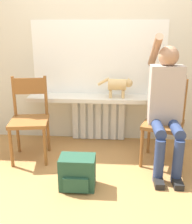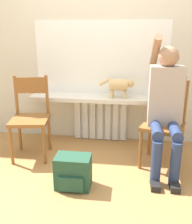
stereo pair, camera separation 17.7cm
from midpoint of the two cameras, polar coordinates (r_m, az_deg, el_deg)
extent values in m
plane|color=#B27F47|center=(2.65, -3.05, -15.87)|extent=(12.00, 12.00, 0.00)
cube|color=beige|center=(3.43, -0.88, 15.89)|extent=(7.00, 0.06, 2.70)
cube|color=silver|center=(3.56, -0.88, -1.40)|extent=(0.72, 0.05, 0.59)
cube|color=silver|center=(3.56, -5.90, -1.52)|extent=(0.07, 0.03, 0.56)
cube|color=silver|center=(3.54, -4.26, -1.56)|extent=(0.07, 0.03, 0.56)
cube|color=silver|center=(3.53, -2.61, -1.61)|extent=(0.07, 0.03, 0.56)
cube|color=silver|center=(3.52, -0.95, -1.65)|extent=(0.07, 0.03, 0.56)
cube|color=silver|center=(3.51, 0.72, -1.68)|extent=(0.07, 0.03, 0.56)
cube|color=silver|center=(3.51, 2.40, -1.72)|extent=(0.07, 0.03, 0.56)
cube|color=silver|center=(3.51, 4.08, -1.76)|extent=(0.07, 0.03, 0.56)
cube|color=silver|center=(3.34, -1.10, 3.01)|extent=(1.78, 0.33, 0.05)
cube|color=white|center=(3.41, -0.91, 11.67)|extent=(1.71, 0.01, 0.93)
cube|color=brown|center=(3.07, -15.95, -2.03)|extent=(0.47, 0.47, 0.04)
cylinder|color=brown|center=(3.04, -19.61, -7.51)|extent=(0.04, 0.04, 0.44)
cylinder|color=brown|center=(2.97, -12.73, -7.52)|extent=(0.04, 0.04, 0.44)
cylinder|color=brown|center=(3.36, -18.09, -4.86)|extent=(0.04, 0.04, 0.44)
cylinder|color=brown|center=(3.30, -11.89, -4.81)|extent=(0.04, 0.04, 0.44)
cylinder|color=brown|center=(3.21, -18.93, 3.27)|extent=(0.04, 0.04, 0.47)
cylinder|color=brown|center=(3.14, -12.46, 3.51)|extent=(0.04, 0.04, 0.47)
cube|color=brown|center=(3.15, -15.91, 5.44)|extent=(0.37, 0.08, 0.19)
cube|color=brown|center=(2.93, 12.76, -2.75)|extent=(0.53, 0.53, 0.04)
cylinder|color=brown|center=(2.89, 8.16, -7.92)|extent=(0.04, 0.04, 0.44)
cylinder|color=brown|center=(2.84, 15.39, -8.97)|extent=(0.04, 0.04, 0.44)
cylinder|color=brown|center=(3.22, 9.87, -5.26)|extent=(0.04, 0.04, 0.44)
cylinder|color=brown|center=(3.17, 16.34, -6.14)|extent=(0.04, 0.04, 0.44)
cylinder|color=brown|center=(3.06, 10.36, 3.25)|extent=(0.04, 0.04, 0.47)
cylinder|color=brown|center=(3.01, 17.16, 2.48)|extent=(0.04, 0.04, 0.47)
cube|color=brown|center=(3.00, 13.89, 5.02)|extent=(0.36, 0.14, 0.19)
cylinder|color=navy|center=(2.73, 11.50, -3.38)|extent=(0.11, 0.41, 0.11)
cylinder|color=navy|center=(2.76, 15.21, -3.42)|extent=(0.11, 0.41, 0.11)
cylinder|color=navy|center=(2.66, 11.68, -10.46)|extent=(0.10, 0.10, 0.45)
cylinder|color=navy|center=(2.69, 15.55, -10.42)|extent=(0.10, 0.10, 0.45)
cube|color=black|center=(2.70, 11.58, -14.70)|extent=(0.09, 0.20, 0.06)
cube|color=black|center=(2.74, 15.44, -14.62)|extent=(0.09, 0.20, 0.06)
cube|color=#AD9E93|center=(2.85, 13.15, 3.64)|extent=(0.34, 0.20, 0.62)
sphere|color=#A87A5B|center=(2.78, 13.75, 11.73)|extent=(0.21, 0.21, 0.21)
cylinder|color=#A87A5B|center=(2.90, 10.98, 12.87)|extent=(0.08, 0.50, 0.38)
cylinder|color=#AD9E93|center=(2.85, 16.26, 2.73)|extent=(0.08, 0.08, 0.50)
cylinder|color=#DBB77A|center=(3.25, 3.02, 5.99)|extent=(0.22, 0.14, 0.14)
sphere|color=#DBB77A|center=(3.25, 5.55, 6.29)|extent=(0.10, 0.10, 0.10)
cone|color=#DBB77A|center=(3.21, 5.58, 6.99)|extent=(0.04, 0.04, 0.04)
cone|color=#DBB77A|center=(3.26, 5.56, 7.16)|extent=(0.04, 0.04, 0.04)
cylinder|color=#DBB77A|center=(3.24, 4.36, 3.82)|extent=(0.04, 0.04, 0.10)
cylinder|color=#DBB77A|center=(3.31, 4.36, 4.11)|extent=(0.04, 0.04, 0.10)
cylinder|color=#DBB77A|center=(3.24, 1.60, 3.87)|extent=(0.04, 0.04, 0.10)
cylinder|color=#DBB77A|center=(3.31, 1.65, 4.16)|extent=(0.04, 0.04, 0.10)
cylinder|color=#DBB77A|center=(3.25, 0.08, 6.63)|extent=(0.15, 0.03, 0.11)
cube|color=#234C38|center=(2.57, -6.08, -12.91)|extent=(0.34, 0.22, 0.32)
cube|color=#234C38|center=(2.50, -6.53, -15.62)|extent=(0.23, 0.03, 0.14)
camera|label=1|loc=(0.09, -91.68, -0.54)|focal=42.00mm
camera|label=2|loc=(0.09, 88.32, 0.54)|focal=42.00mm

